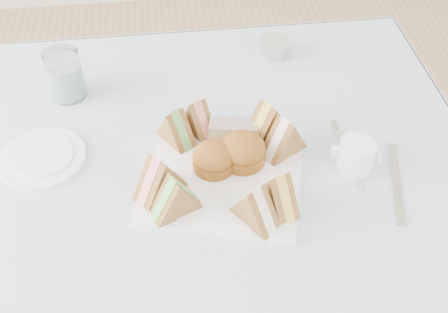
{
  "coord_description": "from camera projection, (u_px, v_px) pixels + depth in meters",
  "views": [
    {
      "loc": [
        -0.07,
        -0.68,
        1.5
      ],
      "look_at": [
        0.02,
        0.02,
        0.8
      ],
      "focal_mm": 45.0,
      "sensor_mm": 36.0,
      "label": 1
    }
  ],
  "objects": [
    {
      "name": "tablecloth",
      "position": [
        215.0,
        186.0,
        1.02
      ],
      "size": [
        1.02,
        1.02,
        0.01
      ],
      "primitive_type": "cube",
      "color": "silver",
      "rests_on": "table"
    },
    {
      "name": "pastry_slice",
      "position": [
        233.0,
        132.0,
        1.07
      ],
      "size": [
        0.1,
        0.05,
        0.04
      ],
      "primitive_type": "cube",
      "rotation": [
        0.0,
        0.0,
        -0.18
      ],
      "color": "#BBB186",
      "rests_on": "serving_plate"
    },
    {
      "name": "sandwich_fl_b",
      "position": [
        175.0,
        195.0,
        0.93
      ],
      "size": [
        0.1,
        0.07,
        0.08
      ],
      "primitive_type": null,
      "rotation": [
        0.0,
        0.0,
        0.41
      ],
      "color": "brown",
      "rests_on": "serving_plate"
    },
    {
      "name": "sandwich_fr_a",
      "position": [
        278.0,
        191.0,
        0.94
      ],
      "size": [
        0.07,
        0.1,
        0.08
      ],
      "primitive_type": null,
      "rotation": [
        0.0,
        0.0,
        -1.18
      ],
      "color": "brown",
      "rests_on": "serving_plate"
    },
    {
      "name": "sandwich_fl_a",
      "position": [
        159.0,
        176.0,
        0.96
      ],
      "size": [
        0.1,
        0.09,
        0.08
      ],
      "primitive_type": null,
      "rotation": [
        0.0,
        0.0,
        0.64
      ],
      "color": "brown",
      "rests_on": "serving_plate"
    },
    {
      "name": "sandwich_fr_b",
      "position": [
        255.0,
        204.0,
        0.92
      ],
      "size": [
        0.08,
        0.09,
        0.08
      ],
      "primitive_type": null,
      "rotation": [
        0.0,
        0.0,
        -0.95
      ],
      "color": "brown",
      "rests_on": "serving_plate"
    },
    {
      "name": "knife",
      "position": [
        396.0,
        183.0,
        1.02
      ],
      "size": [
        0.07,
        0.2,
        0.0
      ],
      "primitive_type": "cube",
      "rotation": [
        0.0,
        0.0,
        -0.26
      ],
      "color": "silver",
      "rests_on": "tablecloth"
    },
    {
      "name": "scone_right",
      "position": [
        243.0,
        151.0,
        1.02
      ],
      "size": [
        0.1,
        0.1,
        0.06
      ],
      "primitive_type": "cylinder",
      "rotation": [
        0.0,
        0.0,
        0.24
      ],
      "color": "#A66A21",
      "rests_on": "serving_plate"
    },
    {
      "name": "water_glass",
      "position": [
        65.0,
        75.0,
        1.16
      ],
      "size": [
        0.09,
        0.09,
        0.11
      ],
      "primitive_type": "cylinder",
      "rotation": [
        0.0,
        0.0,
        -0.35
      ],
      "color": "white",
      "rests_on": "tablecloth"
    },
    {
      "name": "sandwich_br_a",
      "position": [
        284.0,
        136.0,
        1.03
      ],
      "size": [
        0.1,
        0.09,
        0.08
      ],
      "primitive_type": null,
      "rotation": [
        0.0,
        0.0,
        -2.55
      ],
      "color": "brown",
      "rests_on": "serving_plate"
    },
    {
      "name": "creamer_jug",
      "position": [
        356.0,
        156.0,
        1.03
      ],
      "size": [
        0.07,
        0.07,
        0.06
      ],
      "primitive_type": "cylinder",
      "rotation": [
        0.0,
        0.0,
        -0.12
      ],
      "color": "white",
      "rests_on": "tablecloth"
    },
    {
      "name": "fork",
      "position": [
        350.0,
        160.0,
        1.06
      ],
      "size": [
        0.01,
        0.16,
        0.0
      ],
      "primitive_type": "cube",
      "rotation": [
        0.0,
        0.0,
        0.03
      ],
      "color": "silver",
      "rests_on": "tablecloth"
    },
    {
      "name": "table",
      "position": [
        217.0,
        295.0,
        1.28
      ],
      "size": [
        0.9,
        0.9,
        0.74
      ],
      "primitive_type": "cube",
      "color": "brown",
      "rests_on": "floor"
    },
    {
      "name": "serving_plate",
      "position": [
        224.0,
        173.0,
        1.03
      ],
      "size": [
        0.34,
        0.34,
        0.01
      ],
      "primitive_type": "cube",
      "rotation": [
        0.0,
        0.0,
        -0.27
      ],
      "color": "white",
      "rests_on": "tablecloth"
    },
    {
      "name": "sandwich_bl_b",
      "position": [
        197.0,
        116.0,
        1.07
      ],
      "size": [
        0.07,
        0.09,
        0.07
      ],
      "primitive_type": null,
      "rotation": [
        0.0,
        0.0,
        2.08
      ],
      "color": "brown",
      "rests_on": "serving_plate"
    },
    {
      "name": "sandwich_br_b",
      "position": [
        267.0,
        121.0,
        1.06
      ],
      "size": [
        0.1,
        0.09,
        0.08
      ],
      "primitive_type": null,
      "rotation": [
        0.0,
        0.0,
        -2.57
      ],
      "color": "brown",
      "rests_on": "serving_plate"
    },
    {
      "name": "side_plate",
      "position": [
        43.0,
        158.0,
        1.06
      ],
      "size": [
        0.18,
        0.18,
        0.01
      ],
      "primitive_type": "cylinder",
      "rotation": [
        0.0,
        0.0,
        -0.15
      ],
      "color": "white",
      "rests_on": "tablecloth"
    },
    {
      "name": "scone_left",
      "position": [
        214.0,
        158.0,
        1.01
      ],
      "size": [
        0.1,
        0.1,
        0.05
      ],
      "primitive_type": "cylinder",
      "rotation": [
        0.0,
        0.0,
        -0.34
      ],
      "color": "#A66A21",
      "rests_on": "serving_plate"
    },
    {
      "name": "sandwich_bl_a",
      "position": [
        176.0,
        126.0,
        1.05
      ],
      "size": [
        0.08,
        0.09,
        0.07
      ],
      "primitive_type": null,
      "rotation": [
        0.0,
        0.0,
        2.13
      ],
      "color": "brown",
      "rests_on": "serving_plate"
    },
    {
      "name": "tea_strainer",
      "position": [
        275.0,
        48.0,
        1.29
      ],
      "size": [
        0.08,
        0.08,
        0.04
      ],
      "primitive_type": "cylinder",
      "rotation": [
        0.0,
        0.0,
        0.13
      ],
      "color": "silver",
      "rests_on": "tablecloth"
    }
  ]
}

